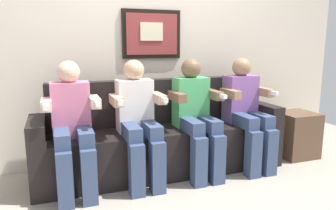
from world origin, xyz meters
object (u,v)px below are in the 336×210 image
object	(u,v)px
couch	(162,140)
person_left_center	(138,117)
person_leftmost	(72,122)
side_table_right	(295,134)
person_rightmost	(246,109)
person_right_center	(196,113)

from	to	relation	value
couch	person_left_center	world-z (taller)	person_left_center
couch	person_leftmost	xyz separation A→B (m)	(-0.85, -0.17, 0.29)
side_table_right	person_rightmost	bearing A→B (deg)	-175.05
person_left_center	side_table_right	size ratio (longest dim) A/B	2.22
person_leftmost	side_table_right	world-z (taller)	person_leftmost
person_rightmost	person_right_center	bearing A→B (deg)	180.00
couch	person_leftmost	size ratio (longest dim) A/B	2.17
person_right_center	person_left_center	bearing A→B (deg)	-179.95
couch	person_leftmost	world-z (taller)	person_leftmost
person_right_center	person_rightmost	size ratio (longest dim) A/B	1.00
person_right_center	side_table_right	distance (m)	1.32
person_leftmost	person_rightmost	bearing A→B (deg)	0.02
person_left_center	side_table_right	distance (m)	1.87
person_right_center	person_rightmost	distance (m)	0.57
couch	person_right_center	size ratio (longest dim) A/B	2.17
person_leftmost	person_rightmost	distance (m)	1.70
person_leftmost	person_right_center	size ratio (longest dim) A/B	1.00
person_leftmost	person_left_center	distance (m)	0.57
person_leftmost	person_right_center	distance (m)	1.13
person_left_center	person_rightmost	size ratio (longest dim) A/B	1.00
couch	person_right_center	distance (m)	0.44
person_leftmost	person_rightmost	xyz separation A→B (m)	(1.70, 0.00, -0.00)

